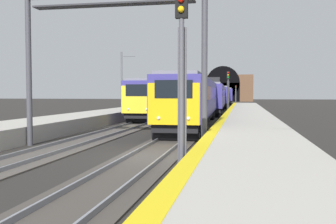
# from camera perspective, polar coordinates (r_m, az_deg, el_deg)

# --- Properties ---
(ground_plane) EXTENTS (320.00, 320.00, 0.00)m
(ground_plane) POSITION_cam_1_polar(r_m,az_deg,el_deg) (16.30, -2.82, -6.68)
(ground_plane) COLOR #282623
(platform_right) EXTENTS (112.00, 3.95, 0.95)m
(platform_right) POSITION_cam_1_polar(r_m,az_deg,el_deg) (15.78, 12.42, -5.31)
(platform_right) COLOR #ADA89E
(platform_right) RESTS_ON ground_plane
(platform_right_edge_strip) EXTENTS (112.00, 0.50, 0.01)m
(platform_right_edge_strip) POSITION_cam_1_polar(r_m,az_deg,el_deg) (15.77, 6.15, -3.51)
(platform_right_edge_strip) COLOR yellow
(platform_right_edge_strip) RESTS_ON platform_right
(track_main_line) EXTENTS (160.00, 2.62, 0.21)m
(track_main_line) POSITION_cam_1_polar(r_m,az_deg,el_deg) (16.29, -2.82, -6.53)
(track_main_line) COLOR #423D38
(track_main_line) RESTS_ON ground_plane
(track_adjacent_line) EXTENTS (160.00, 2.81, 0.21)m
(track_adjacent_line) POSITION_cam_1_polar(r_m,az_deg,el_deg) (18.02, -17.82, -5.76)
(track_adjacent_line) COLOR #4C4742
(track_adjacent_line) RESTS_ON ground_plane
(train_main_approaching) EXTENTS (84.81, 3.45, 4.79)m
(train_main_approaching) POSITION_cam_1_polar(r_m,az_deg,el_deg) (61.89, 7.38, 2.36)
(train_main_approaching) COLOR navy
(train_main_approaching) RESTS_ON ground_plane
(train_adjacent_platform) EXTENTS (40.47, 3.01, 4.84)m
(train_adjacent_platform) POSITION_cam_1_polar(r_m,az_deg,el_deg) (51.79, 1.36, 2.34)
(train_adjacent_platform) COLOR navy
(train_adjacent_platform) RESTS_ON ground_plane
(railway_signal_near) EXTENTS (0.39, 0.38, 5.73)m
(railway_signal_near) POSITION_cam_1_polar(r_m,az_deg,el_deg) (12.03, 2.02, 5.87)
(railway_signal_near) COLOR #4C4C54
(railway_signal_near) RESTS_ON ground_plane
(railway_signal_mid) EXTENTS (0.39, 0.38, 5.57)m
(railway_signal_mid) POSITION_cam_1_polar(r_m,az_deg,el_deg) (51.45, 8.86, 3.50)
(railway_signal_mid) COLOR #38383D
(railway_signal_mid) RESTS_ON ground_plane
(railway_signal_far) EXTENTS (0.39, 0.38, 4.94)m
(railway_signal_far) POSITION_cam_1_polar(r_m,az_deg,el_deg) (111.78, 9.98, 2.86)
(railway_signal_far) COLOR #4C4C54
(railway_signal_far) RESTS_ON ground_plane
(overhead_signal_gantry) EXTENTS (0.70, 9.21, 7.76)m
(overhead_signal_gantry) POSITION_cam_1_polar(r_m,az_deg,el_deg) (19.29, -8.22, 12.24)
(overhead_signal_gantry) COLOR #3F3F47
(overhead_signal_gantry) RESTS_ON ground_plane
(tunnel_portal) EXTENTS (2.90, 19.23, 11.45)m
(tunnel_portal) POSITION_cam_1_polar(r_m,az_deg,el_deg) (127.29, 8.14, 3.52)
(tunnel_portal) COLOR brown
(tunnel_portal) RESTS_ON ground_plane
(catenary_mast_far) EXTENTS (0.22, 1.93, 7.97)m
(catenary_mast_far) POSITION_cam_1_polar(r_m,az_deg,el_deg) (49.90, -6.84, 4.38)
(catenary_mast_far) COLOR #595B60
(catenary_mast_far) RESTS_ON ground_plane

